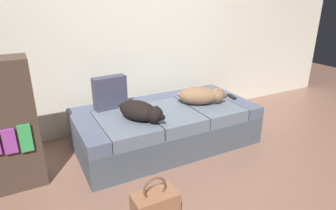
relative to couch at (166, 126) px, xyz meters
name	(u,v)px	position (x,y,z in m)	size (l,w,h in m)	color
ground_plane	(224,197)	(0.00, -1.03, -0.21)	(10.00, 10.00, 0.00)	#855D4B
back_wall	(136,8)	(0.00, 0.72, 1.19)	(6.40, 0.10, 2.80)	silver
couch	(166,126)	(0.00, 0.00, 0.00)	(1.87, 0.95, 0.42)	#48505A
dog_dark	(141,111)	(-0.35, -0.17, 0.31)	(0.40, 0.51, 0.19)	black
dog_tan	(202,95)	(0.40, -0.07, 0.31)	(0.54, 0.40, 0.19)	#846144
tv_remote	(232,97)	(0.83, -0.07, 0.22)	(0.04, 0.15, 0.02)	black
throw_pillow	(110,93)	(-0.51, 0.27, 0.38)	(0.34, 0.12, 0.34)	#3C3C4F
handbag	(155,207)	(-0.61, -1.01, -0.08)	(0.32, 0.18, 0.38)	#915C3F
bookshelf	(0,128)	(-1.52, -0.05, 0.34)	(0.56, 0.30, 1.10)	#46352A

